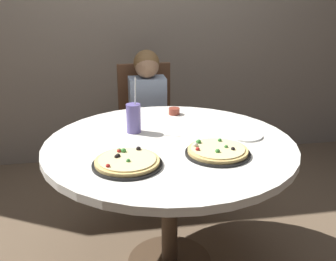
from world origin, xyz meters
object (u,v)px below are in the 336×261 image
at_px(chair_wooden, 146,121).
at_px(pizza_cheese, 217,151).
at_px(soda_cup, 134,118).
at_px(pizza_veggie, 127,162).
at_px(plate_small, 246,136).
at_px(dining_table, 170,158).
at_px(diner_child, 149,135).
at_px(sauce_bowl, 174,111).

distance_m(chair_wooden, pizza_cheese, 1.24).
bearing_deg(soda_cup, chair_wooden, 78.58).
bearing_deg(pizza_cheese, pizza_veggie, -173.45).
distance_m(chair_wooden, pizza_veggie, 1.30).
bearing_deg(plate_small, dining_table, -177.30).
bearing_deg(pizza_cheese, plate_small, 43.55).
relative_size(diner_child, sauce_bowl, 15.46).
bearing_deg(dining_table, diner_child, 89.96).
height_order(chair_wooden, pizza_cheese, chair_wooden).
bearing_deg(chair_wooden, pizza_veggie, -100.81).
bearing_deg(soda_cup, dining_table, -49.26).
bearing_deg(chair_wooden, dining_table, -89.96).
relative_size(dining_table, pizza_cheese, 4.12).
height_order(diner_child, sauce_bowl, diner_child).
relative_size(diner_child, pizza_cheese, 3.41).
relative_size(soda_cup, sauce_bowl, 4.39).
bearing_deg(plate_small, chair_wooden, 112.92).
distance_m(diner_child, soda_cup, 0.75).
xyz_separation_m(diner_child, pizza_cheese, (0.20, -1.02, 0.28)).
xyz_separation_m(dining_table, pizza_veggie, (-0.24, -0.24, 0.10)).
relative_size(chair_wooden, plate_small, 5.28).
bearing_deg(dining_table, soda_cup, 130.74).
xyz_separation_m(pizza_veggie, sauce_bowl, (0.35, 0.71, 0.00)).
relative_size(pizza_veggie, soda_cup, 1.05).
height_order(pizza_veggie, plate_small, pizza_veggie).
bearing_deg(diner_child, dining_table, -90.04).
height_order(dining_table, pizza_cheese, pizza_cheese).
bearing_deg(sauce_bowl, soda_cup, -135.55).
xyz_separation_m(chair_wooden, soda_cup, (-0.17, -0.82, 0.30)).
height_order(chair_wooden, pizza_veggie, chair_wooden).
relative_size(pizza_veggie, plate_small, 1.79).
distance_m(diner_child, sauce_bowl, 0.48).
bearing_deg(sauce_bowl, diner_child, 107.04).
bearing_deg(pizza_cheese, chair_wooden, 99.52).
distance_m(pizza_cheese, plate_small, 0.30).
bearing_deg(diner_child, soda_cup, -104.68).
relative_size(pizza_veggie, pizza_cheese, 1.02).
bearing_deg(chair_wooden, plate_small, -67.08).
relative_size(dining_table, pizza_veggie, 4.05).
distance_m(diner_child, pizza_veggie, 1.13).
relative_size(soda_cup, plate_small, 1.71).
bearing_deg(soda_cup, diner_child, 75.32).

